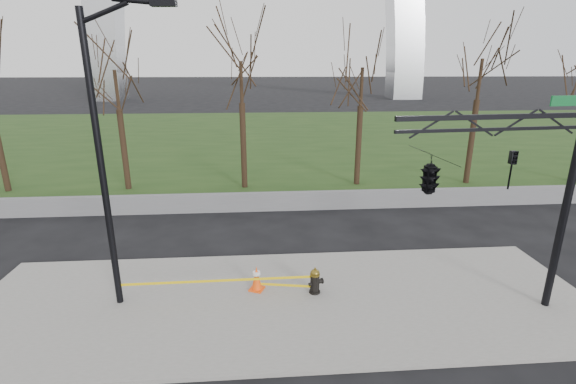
{
  "coord_description": "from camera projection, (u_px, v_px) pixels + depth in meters",
  "views": [
    {
      "loc": [
        -0.69,
        -10.44,
        6.67
      ],
      "look_at": [
        0.25,
        2.0,
        2.78
      ],
      "focal_mm": 25.36,
      "sensor_mm": 36.0,
      "label": 1
    }
  ],
  "objects": [
    {
      "name": "ground",
      "position": [
        285.0,
        302.0,
        11.97
      ],
      "size": [
        500.0,
        500.0,
        0.0
      ],
      "primitive_type": "plane",
      "color": "black",
      "rests_on": "ground"
    },
    {
      "name": "sidewalk",
      "position": [
        285.0,
        301.0,
        11.96
      ],
      "size": [
        18.0,
        6.0,
        0.1
      ],
      "primitive_type": "cube",
      "color": "gray",
      "rests_on": "ground"
    },
    {
      "name": "grass_strip",
      "position": [
        264.0,
        135.0,
        40.52
      ],
      "size": [
        120.0,
        40.0,
        0.06
      ],
      "primitive_type": "cube",
      "color": "#1E3814",
      "rests_on": "ground"
    },
    {
      "name": "guardrail",
      "position": [
        273.0,
        201.0,
        19.45
      ],
      "size": [
        60.0,
        0.3,
        0.9
      ],
      "primitive_type": "cube",
      "color": "#59595B",
      "rests_on": "ground"
    },
    {
      "name": "tree_row",
      "position": [
        302.0,
        120.0,
        22.39
      ],
      "size": [
        49.55,
        4.0,
        7.57
      ],
      "color": "black",
      "rests_on": "ground"
    },
    {
      "name": "fire_hydrant",
      "position": [
        315.0,
        281.0,
        12.2
      ],
      "size": [
        0.52,
        0.34,
        0.83
      ],
      "rotation": [
        0.0,
        0.0,
        0.32
      ],
      "color": "black",
      "rests_on": "sidewalk"
    },
    {
      "name": "traffic_cone",
      "position": [
        257.0,
        278.0,
        12.36
      ],
      "size": [
        0.53,
        0.53,
        0.78
      ],
      "rotation": [
        0.0,
        0.0,
        -0.41
      ],
      "color": "#FB4C0D",
      "rests_on": "sidewalk"
    },
    {
      "name": "street_light",
      "position": [
        107.0,
        146.0,
        10.46
      ],
      "size": [
        2.39,
        0.43,
        8.21
      ],
      "rotation": [
        0.0,
        0.0,
        -0.1
      ],
      "color": "black",
      "rests_on": "ground"
    },
    {
      "name": "traffic_signal_mast",
      "position": [
        459.0,
        173.0,
        9.99
      ],
      "size": [
        5.09,
        2.52,
        6.0
      ],
      "rotation": [
        0.0,
        0.0,
        0.09
      ],
      "color": "black",
      "rests_on": "ground"
    },
    {
      "name": "caution_tape",
      "position": [
        235.0,
        282.0,
        12.01
      ],
      "size": [
        5.72,
        0.38,
        0.42
      ],
      "color": "#DFB80B",
      "rests_on": "ground"
    }
  ]
}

